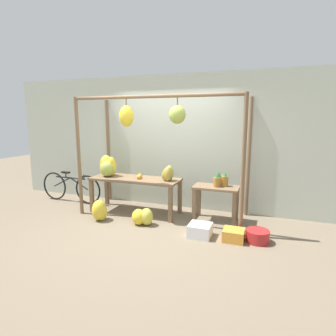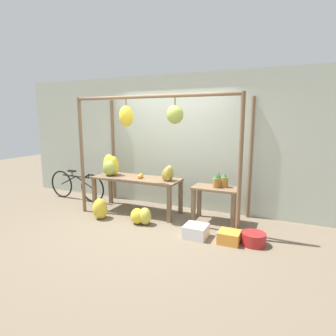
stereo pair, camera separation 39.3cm
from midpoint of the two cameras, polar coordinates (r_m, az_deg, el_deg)
ground_plane at (r=5.10m, az=-6.38°, el=-11.93°), size 20.00×20.00×0.00m
shop_wall_back at (r=6.00m, az=-0.76°, el=5.26°), size 8.00×0.08×2.80m
stall_awning at (r=5.15m, az=-4.53°, el=7.03°), size 3.21×1.22×2.30m
display_table_main at (r=5.72m, az=-8.63°, el=-3.02°), size 1.81×0.66×0.72m
display_table_side at (r=5.28m, az=7.60°, el=-5.51°), size 0.83×0.45×0.66m
banana_pile_on_table at (r=5.98m, az=-13.98°, el=0.21°), size 0.41×0.43×0.43m
orange_pile at (r=5.64m, az=-7.83°, el=-1.72°), size 0.12×0.18×0.09m
pineapple_cluster at (r=5.23m, az=8.46°, el=-2.49°), size 0.26×0.22×0.28m
banana_pile_ground_left at (r=5.53m, az=-15.68°, el=-8.39°), size 0.34×0.33×0.39m
banana_pile_ground_right at (r=5.18m, az=-7.38°, el=-9.83°), size 0.48×0.35×0.32m
fruit_crate_white at (r=4.70m, az=4.10°, el=-12.52°), size 0.36×0.35×0.21m
blue_bucket at (r=4.66m, az=15.39°, el=-13.22°), size 0.36×0.36×0.19m
parked_bicycle at (r=6.89m, az=-20.73°, el=-3.66°), size 1.61×0.08×0.70m
papaya_pile at (r=5.37m, az=-2.19°, el=-1.24°), size 0.26×0.30×0.29m
fruit_crate_purple at (r=4.62m, az=10.78°, el=-13.27°), size 0.33×0.31×0.18m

